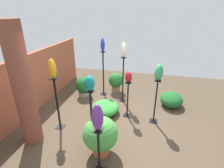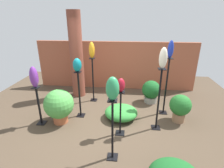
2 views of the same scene
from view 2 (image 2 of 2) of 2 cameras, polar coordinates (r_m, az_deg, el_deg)
name	(u,v)px [view 2 (image 2 of 2)]	position (r m, az deg, el deg)	size (l,w,h in m)	color
ground_plane	(107,123)	(4.48, -1.53, -12.71)	(8.00, 8.00, 0.00)	#4C3D2D
brick_wall_back	(115,65)	(6.30, 1.10, 6.08)	(5.60, 0.12, 1.69)	#9E5138
brick_pillar	(77,56)	(5.65, -11.51, 9.01)	(0.41, 0.41, 2.68)	brown
pedestal_ruby	(120,115)	(3.89, 2.76, -10.18)	(0.20, 0.20, 1.04)	black
pedestal_teal	(80,96)	(4.59, -10.55, -4.02)	(0.20, 0.20, 1.24)	black
pedestal_jade	(112,133)	(3.24, 0.16, -15.69)	(0.20, 0.20, 1.21)	black
pedestal_amber	(93,82)	(5.37, -6.20, 0.75)	(0.20, 0.20, 1.36)	black
pedestal_violet	(39,108)	(4.60, -22.67, -7.12)	(0.20, 0.20, 0.98)	black
pedestal_cobalt	(166,89)	(4.80, 17.16, -1.56)	(0.20, 0.20, 1.54)	black
pedestal_ivory	(158,102)	(4.10, 14.90, -5.82)	(0.20, 0.20, 1.48)	black
art_vase_ruby	(121,85)	(3.57, 2.96, -0.35)	(0.17, 0.18, 0.29)	maroon
art_vase_teal	(77,65)	(4.30, -11.29, 6.11)	(0.21, 0.21, 0.33)	#0F727A
art_vase_jade	(113,89)	(2.80, 0.17, -1.52)	(0.22, 0.20, 0.41)	#2D9356
art_vase_amber	(92,50)	(5.11, -6.63, 10.94)	(0.17, 0.18, 0.47)	orange
art_vase_violet	(34,77)	(4.31, -24.13, 2.09)	(0.19, 0.20, 0.49)	#6B2D8C
art_vase_cobalt	(171,49)	(4.51, 18.60, 10.71)	(0.14, 0.14, 0.43)	#192D9E
art_vase_ivory	(163,58)	(3.76, 16.37, 8.13)	(0.17, 0.16, 0.45)	beige
potted_plant_front_right	(180,107)	(4.67, 21.35, -6.89)	(0.52, 0.52, 0.72)	#936B4C
potted_plant_near_pillar	(151,91)	(5.45, 12.62, -2.21)	(0.55, 0.55, 0.70)	gray
potted_plant_walkway_edge	(59,105)	(4.48, -16.92, -6.54)	(0.72, 0.72, 0.87)	#B25B38
foliage_bed_west	(121,112)	(4.60, 3.00, -9.25)	(0.85, 0.79, 0.33)	#338C38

